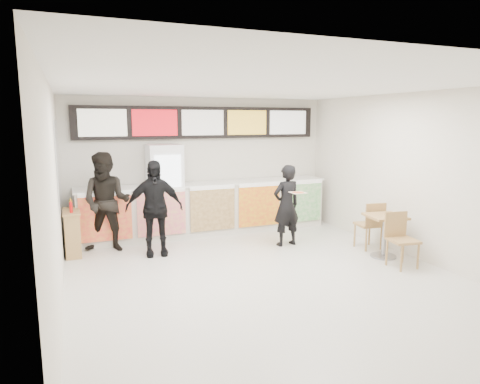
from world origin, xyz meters
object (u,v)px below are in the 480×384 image
customer_mid (154,208)px  condiment_ledge (73,232)px  customer_main (286,205)px  cafe_table (385,228)px  drinks_fridge (165,192)px  service_counter (208,208)px  customer_left (107,202)px

customer_mid → condiment_ledge: bearing=163.5°
customer_mid → customer_main: bearing=-1.9°
cafe_table → customer_main: bearing=143.2°
drinks_fridge → condiment_ledge: 2.05m
customer_main → customer_mid: size_ratio=0.92×
service_counter → drinks_fridge: (-0.93, 0.02, 0.43)m
drinks_fridge → cafe_table: 4.49m
customer_mid → cafe_table: 4.26m
service_counter → cafe_table: size_ratio=3.37×
drinks_fridge → customer_mid: bearing=-111.6°
customer_left → cafe_table: bearing=-4.0°
customer_mid → customer_left: bearing=149.2°
customer_left → cafe_table: (4.68, -2.30, -0.41)m
service_counter → drinks_fridge: size_ratio=2.78×
customer_left → service_counter: bearing=36.1°
cafe_table → service_counter: bearing=140.4°
customer_mid → condiment_ledge: (-1.43, 0.59, -0.46)m
service_counter → customer_main: customer_main is taller
condiment_ledge → drinks_fridge: bearing=16.6°
customer_main → customer_left: customer_left is taller
service_counter → condiment_ledge: size_ratio=5.51×
cafe_table → customer_mid: bearing=165.3°
customer_mid → cafe_table: (3.89, -1.71, -0.35)m
cafe_table → customer_left: bearing=162.9°
service_counter → drinks_fridge: bearing=179.0°
customer_left → customer_mid: bearing=-14.5°
customer_mid → condiment_ledge: customer_mid is taller
drinks_fridge → cafe_table: bearing=-39.7°
customer_left → cafe_table: 5.23m
service_counter → cafe_table: bearing=-48.6°
customer_left → cafe_table: customer_left is taller
customer_main → customer_mid: 2.60m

